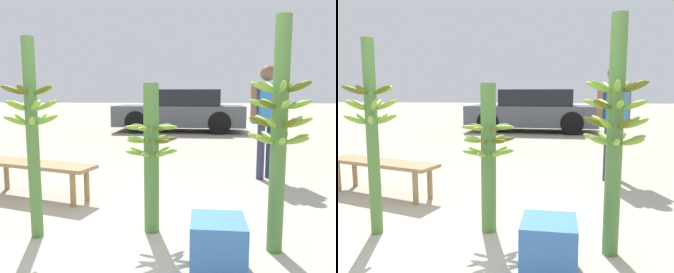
% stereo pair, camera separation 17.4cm
% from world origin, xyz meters
% --- Properties ---
extents(ground_plane, '(80.00, 80.00, 0.00)m').
position_xyz_m(ground_plane, '(0.00, 0.00, 0.00)').
color(ground_plane, '#A89E8C').
extents(banana_stalk_left, '(0.43, 0.44, 1.63)m').
position_xyz_m(banana_stalk_left, '(-0.91, 0.33, 0.88)').
color(banana_stalk_left, '#4C7A38').
rests_on(banana_stalk_left, ground_plane).
extents(banana_stalk_center, '(0.45, 0.45, 1.28)m').
position_xyz_m(banana_stalk_center, '(0.03, 0.54, 0.67)').
color(banana_stalk_center, '#4C7A38').
rests_on(banana_stalk_center, ground_plane).
extents(banana_stalk_right, '(0.46, 0.46, 1.74)m').
position_xyz_m(banana_stalk_right, '(1.01, 0.27, 0.92)').
color(banana_stalk_right, '#4C7A38').
rests_on(banana_stalk_right, ground_plane).
extents(vendor_person, '(0.51, 0.37, 1.57)m').
position_xyz_m(vendor_person, '(1.34, 2.47, 0.95)').
color(vendor_person, '#2D334C').
rests_on(vendor_person, ground_plane).
extents(market_bench, '(1.49, 0.71, 0.41)m').
position_xyz_m(market_bench, '(-1.44, 1.34, 0.34)').
color(market_bench, '#99754C').
rests_on(market_bench, ground_plane).
extents(parked_car, '(4.03, 1.73, 1.32)m').
position_xyz_m(parked_car, '(-0.22, 8.25, 0.64)').
color(parked_car, '#4C5156').
rests_on(parked_car, ground_plane).
extents(produce_crate, '(0.36, 0.36, 0.36)m').
position_xyz_m(produce_crate, '(0.57, -0.06, 0.18)').
color(produce_crate, '#386BB2').
rests_on(produce_crate, ground_plane).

